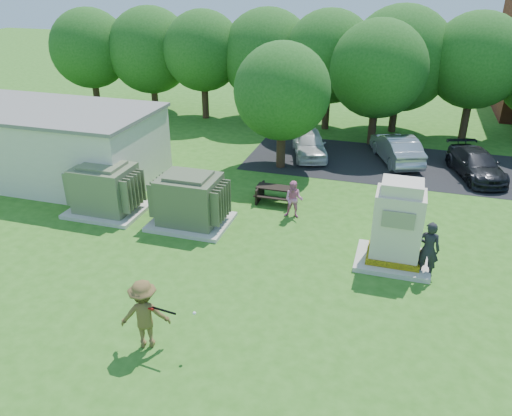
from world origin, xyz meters
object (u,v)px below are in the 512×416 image
(person_by_generator, at_px, (428,249))
(generator_cabinet, at_px, (397,228))
(car_white, at_px, (309,144))
(batter, at_px, (145,314))
(car_dark, at_px, (476,164))
(car_silver_a, at_px, (397,148))
(transformer_left, at_px, (105,190))
(person_at_picnic, at_px, (294,200))
(picnic_table, at_px, (276,192))
(transformer_right, at_px, (190,201))

(person_by_generator, bearing_deg, generator_cabinet, -16.42)
(car_white, bearing_deg, generator_cabinet, -80.77)
(batter, relative_size, car_dark, 0.46)
(car_silver_a, bearing_deg, car_white, -15.90)
(batter, distance_m, person_by_generator, 9.00)
(person_by_generator, height_order, car_dark, person_by_generator)
(transformer_left, xyz_separation_m, person_at_picnic, (7.39, 1.71, -0.20))
(car_silver_a, bearing_deg, transformer_left, 19.00)
(car_dark, bearing_deg, picnic_table, -164.19)
(person_by_generator, bearing_deg, person_at_picnic, -21.29)
(generator_cabinet, xyz_separation_m, car_dark, (3.31, 9.09, -0.69))
(transformer_right, xyz_separation_m, picnic_table, (2.64, 2.90, -0.54))
(generator_cabinet, xyz_separation_m, car_silver_a, (-0.42, 10.09, -0.59))
(picnic_table, relative_size, batter, 0.82)
(transformer_right, distance_m, picnic_table, 3.96)
(transformer_right, height_order, car_dark, transformer_right)
(car_white, relative_size, car_dark, 0.93)
(person_by_generator, distance_m, car_dark, 9.83)
(transformer_right, distance_m, person_at_picnic, 4.07)
(generator_cabinet, bearing_deg, transformer_right, 175.24)
(picnic_table, relative_size, car_silver_a, 0.37)
(transformer_right, bearing_deg, transformer_left, 180.00)
(transformer_right, bearing_deg, car_dark, 37.54)
(generator_cabinet, relative_size, person_by_generator, 1.55)
(generator_cabinet, height_order, picnic_table, generator_cabinet)
(car_white, height_order, car_dark, car_white)
(car_silver_a, bearing_deg, generator_cabinet, 70.63)
(car_silver_a, distance_m, car_dark, 3.86)
(car_white, height_order, car_silver_a, car_silver_a)
(person_at_picnic, height_order, car_white, person_at_picnic)
(car_white, bearing_deg, transformer_left, -143.50)
(person_by_generator, xyz_separation_m, car_silver_a, (-1.45, 10.56, -0.25))
(car_white, xyz_separation_m, car_dark, (8.15, -0.54, -0.05))
(car_dark, bearing_deg, person_at_picnic, -155.11)
(generator_cabinet, distance_m, car_silver_a, 10.11)
(car_white, bearing_deg, car_silver_a, -11.62)
(transformer_right, distance_m, car_dark, 13.87)
(transformer_right, bearing_deg, generator_cabinet, -4.76)
(transformer_left, distance_m, transformer_right, 3.70)
(picnic_table, relative_size, person_at_picnic, 1.05)
(person_by_generator, bearing_deg, transformer_left, 2.89)
(car_white, xyz_separation_m, car_silver_a, (4.42, 0.45, 0.04))
(batter, distance_m, car_white, 15.77)
(transformer_left, relative_size, generator_cabinet, 1.00)
(transformer_left, height_order, car_silver_a, transformer_left)
(transformer_left, bearing_deg, person_by_generator, -5.11)
(person_by_generator, bearing_deg, car_silver_a, -74.17)
(transformer_left, bearing_deg, person_at_picnic, 13.06)
(transformer_right, xyz_separation_m, person_at_picnic, (3.69, 1.71, -0.20))
(person_by_generator, bearing_deg, car_white, -51.82)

